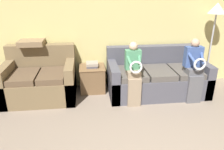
% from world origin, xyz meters
% --- Properties ---
extents(wall_back, '(7.35, 0.06, 2.55)m').
position_xyz_m(wall_back, '(0.00, 3.23, 1.27)').
color(wall_back, '#DBCC7F').
rests_on(wall_back, ground_plane).
extents(couch_main, '(1.95, 0.97, 0.90)m').
position_xyz_m(couch_main, '(0.49, 2.70, 0.32)').
color(couch_main, '#4C4C56').
rests_on(couch_main, ground_plane).
extents(couch_side, '(1.33, 0.95, 0.98)m').
position_xyz_m(couch_side, '(-1.81, 2.73, 0.34)').
color(couch_side, brown).
rests_on(couch_side, ground_plane).
extents(child_left_seated, '(0.28, 0.36, 1.15)m').
position_xyz_m(child_left_seated, '(-0.07, 2.29, 0.63)').
color(child_left_seated, gray).
rests_on(child_left_seated, ground_plane).
extents(child_right_seated, '(0.33, 0.37, 1.18)m').
position_xyz_m(child_right_seated, '(1.06, 2.29, 0.64)').
color(child_right_seated, '#56565B').
rests_on(child_right_seated, ground_plane).
extents(side_shelf, '(0.52, 0.52, 0.52)m').
position_xyz_m(side_shelf, '(-0.80, 2.92, 0.27)').
color(side_shelf, brown).
rests_on(side_shelf, ground_plane).
extents(book_stack, '(0.24, 0.25, 0.09)m').
position_xyz_m(book_stack, '(-0.80, 2.93, 0.57)').
color(book_stack, '#4C4C56').
rests_on(book_stack, side_shelf).
extents(floor_lamp, '(0.35, 0.35, 1.75)m').
position_xyz_m(floor_lamp, '(1.70, 2.92, 1.50)').
color(floor_lamp, '#2D2B28').
rests_on(floor_lamp, ground_plane).
extents(throw_pillow, '(0.47, 0.47, 0.10)m').
position_xyz_m(throw_pillow, '(-1.95, 3.06, 1.03)').
color(throw_pillow, '#846B4C').
rests_on(throw_pillow, couch_side).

